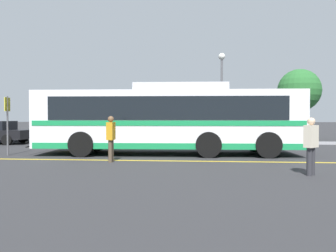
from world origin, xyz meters
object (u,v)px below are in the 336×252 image
at_px(street_lamp, 222,82).
at_px(tree_0, 299,91).
at_px(parked_car_1, 94,131).
at_px(bus_stop_sign, 7,118).
at_px(pedestrian_1, 311,143).
at_px(transit_bus, 168,118).
at_px(pedestrian_0, 111,136).

height_order(street_lamp, tree_0, street_lamp).
relative_size(parked_car_1, bus_stop_sign, 1.74).
bearing_deg(parked_car_1, pedestrian_1, -133.62).
distance_m(parked_car_1, bus_stop_sign, 6.07).
distance_m(transit_bus, bus_stop_sign, 6.60).
height_order(parked_car_1, tree_0, tree_0).
bearing_deg(tree_0, street_lamp, -147.78).
bearing_deg(transit_bus, pedestrian_1, -140.60).
xyz_separation_m(pedestrian_1, tree_0, (4.41, 15.60, 2.66)).
bearing_deg(pedestrian_0, pedestrian_1, -108.55).
distance_m(parked_car_1, pedestrian_1, 13.07).
xyz_separation_m(pedestrian_0, bus_stop_sign, (-4.75, 1.64, 0.63)).
xyz_separation_m(transit_bus, tree_0, (8.63, 10.80, 2.02)).
height_order(pedestrian_0, pedestrian_1, pedestrian_0).
bearing_deg(street_lamp, pedestrian_1, -83.02).
bearing_deg(bus_stop_sign, tree_0, -54.00).
bearing_deg(pedestrian_1, bus_stop_sign, 115.33).
bearing_deg(transit_bus, pedestrian_0, 144.53).
height_order(pedestrian_1, bus_stop_sign, bus_stop_sign).
distance_m(pedestrian_0, street_lamp, 11.17).
bearing_deg(pedestrian_1, street_lamp, 51.59).
relative_size(transit_bus, pedestrian_0, 7.02).
relative_size(parked_car_1, pedestrian_1, 2.73).
distance_m(transit_bus, pedestrian_1, 6.42).
xyz_separation_m(pedestrian_1, street_lamp, (-1.46, 11.90, 2.95)).
xyz_separation_m(transit_bus, street_lamp, (2.77, 7.11, 2.30)).
distance_m(transit_bus, pedestrian_0, 3.27).
xyz_separation_m(pedestrian_0, street_lamp, (4.54, 9.78, 2.91)).
bearing_deg(transit_bus, tree_0, -40.63).
xyz_separation_m(parked_car_1, tree_0, (13.37, 6.08, 2.74)).
relative_size(pedestrian_0, bus_stop_sign, 0.66).
bearing_deg(parked_car_1, bus_stop_sign, 165.92).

